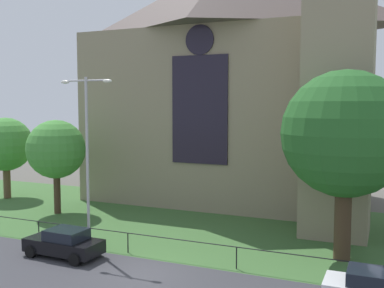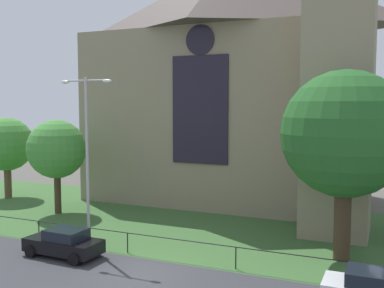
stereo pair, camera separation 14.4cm
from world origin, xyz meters
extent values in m
plane|color=#56544C|center=(0.00, 10.00, 0.00)|extent=(160.00, 160.00, 0.00)
cube|color=#3D6633|center=(0.00, 8.00, 0.00)|extent=(120.00, 20.00, 0.01)
cube|color=gray|center=(-2.41, 18.82, 7.00)|extent=(22.00, 12.00, 14.00)
cube|color=black|center=(-2.41, 12.77, 7.70)|extent=(4.40, 0.16, 8.00)
cylinder|color=black|center=(-2.41, 12.77, 12.80)|extent=(2.20, 0.15, 2.20)
cube|color=gray|center=(7.59, 10.82, 9.00)|extent=(4.00, 4.00, 18.00)
cylinder|color=black|center=(-2.41, 2.50, 1.10)|extent=(24.89, 0.05, 0.05)
cylinder|color=black|center=(-8.64, 2.50, 0.55)|extent=(0.07, 0.07, 1.10)
cylinder|color=black|center=(-2.41, 2.50, 0.55)|extent=(0.07, 0.07, 1.10)
cylinder|color=black|center=(3.81, 2.50, 0.55)|extent=(0.07, 0.07, 1.10)
cylinder|color=black|center=(10.03, 2.50, 0.55)|extent=(0.07, 0.07, 1.10)
cylinder|color=brown|center=(-19.76, 11.03, 1.48)|extent=(0.61, 0.61, 2.96)
sphere|color=#428C38|center=(-19.76, 11.03, 4.68)|extent=(4.59, 4.59, 4.59)
cylinder|color=#423021|center=(8.45, 6.06, 2.08)|extent=(0.86, 0.86, 4.16)
sphere|color=#235B23|center=(8.45, 6.06, 6.62)|extent=(6.56, 6.56, 6.56)
cylinder|color=#423021|center=(-12.03, 8.28, 1.59)|extent=(0.50, 0.50, 3.19)
sphere|color=#428C38|center=(-12.03, 8.28, 4.81)|extent=(4.33, 4.33, 4.33)
cylinder|color=#B2B2B7|center=(-4.92, 2.40, 4.81)|extent=(0.16, 0.16, 9.62)
cylinder|color=#B2B2B7|center=(-5.62, 2.40, 9.42)|extent=(1.40, 0.10, 0.10)
cylinder|color=#B2B2B7|center=(-4.22, 2.40, 9.42)|extent=(1.40, 0.10, 0.10)
ellipsoid|color=white|center=(-6.32, 2.40, 9.37)|extent=(0.57, 0.26, 0.20)
ellipsoid|color=white|center=(-3.52, 2.40, 9.37)|extent=(0.57, 0.26, 0.20)
cube|color=black|center=(-5.23, 0.59, 0.61)|extent=(4.25, 1.92, 0.70)
cube|color=black|center=(-5.03, 0.59, 1.23)|extent=(2.05, 1.66, 0.55)
cylinder|color=black|center=(-6.72, -0.26, 0.32)|extent=(0.65, 0.24, 0.64)
cylinder|color=black|center=(-6.67, 1.54, 0.32)|extent=(0.65, 0.24, 0.64)
cylinder|color=black|center=(-3.78, -0.35, 0.32)|extent=(0.65, 0.24, 0.64)
cylinder|color=black|center=(-3.73, 1.45, 0.32)|extent=(0.65, 0.24, 0.64)
cube|color=black|center=(10.15, 0.56, 1.23)|extent=(2.00, 1.60, 0.55)
cylinder|color=black|center=(8.88, 1.46, 0.32)|extent=(0.64, 0.22, 0.64)
camera|label=1|loc=(10.54, -18.60, 8.13)|focal=42.88mm
camera|label=2|loc=(10.67, -18.54, 8.13)|focal=42.88mm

